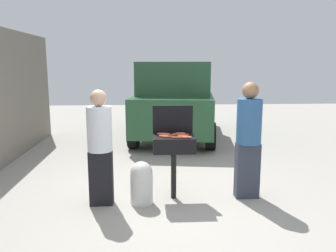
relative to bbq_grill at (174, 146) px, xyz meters
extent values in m
plane|color=#9E998E|center=(-0.14, -0.06, -0.80)|extent=(24.00, 24.00, 0.00)
cylinder|color=black|center=(0.00, 0.00, -0.44)|extent=(0.08, 0.08, 0.72)
cube|color=black|center=(0.00, 0.00, 0.03)|extent=(0.60, 0.44, 0.22)
cube|color=black|center=(0.00, 0.22, 0.35)|extent=(0.60, 0.05, 0.42)
cylinder|color=#AD4228|center=(0.10, -0.02, 0.16)|extent=(0.13, 0.04, 0.03)
cylinder|color=#AD4228|center=(-0.10, -0.11, 0.16)|extent=(0.13, 0.03, 0.03)
cylinder|color=#B74C33|center=(0.13, -0.09, 0.16)|extent=(0.13, 0.04, 0.03)
cylinder|color=#B74C33|center=(-0.04, 0.00, 0.16)|extent=(0.13, 0.04, 0.03)
cylinder|color=#C6593D|center=(-0.12, 0.10, 0.16)|extent=(0.13, 0.03, 0.03)
cylinder|color=#C6593D|center=(-0.15, -0.05, 0.16)|extent=(0.13, 0.04, 0.03)
cylinder|color=#C6593D|center=(0.17, -0.16, 0.16)|extent=(0.13, 0.04, 0.03)
cylinder|color=#B74C33|center=(-0.14, 0.03, 0.16)|extent=(0.13, 0.04, 0.03)
cylinder|color=#AD4228|center=(-0.18, 0.13, 0.16)|extent=(0.13, 0.03, 0.03)
cylinder|color=#C6593D|center=(0.11, 0.13, 0.16)|extent=(0.13, 0.03, 0.03)
cylinder|color=#AD4228|center=(0.12, -0.05, 0.16)|extent=(0.13, 0.04, 0.03)
cylinder|color=#B74C33|center=(0.16, 0.05, 0.16)|extent=(0.13, 0.04, 0.03)
cylinder|color=#AD4228|center=(0.06, 0.09, 0.16)|extent=(0.13, 0.03, 0.03)
cylinder|color=#C6593D|center=(0.03, -0.15, 0.16)|extent=(0.13, 0.03, 0.03)
cylinder|color=#AD4228|center=(-0.15, 0.06, 0.16)|extent=(0.13, 0.04, 0.03)
cylinder|color=#AD4228|center=(0.17, -0.12, 0.16)|extent=(0.13, 0.03, 0.03)
cylinder|color=silver|center=(-0.47, -0.18, -0.57)|extent=(0.32, 0.32, 0.46)
sphere|color=silver|center=(-0.47, -0.18, -0.34)|extent=(0.31, 0.31, 0.31)
cube|color=black|center=(-1.04, -0.17, -0.40)|extent=(0.33, 0.18, 0.78)
cylinder|color=silver|center=(-1.04, -0.17, 0.30)|extent=(0.34, 0.34, 0.62)
sphere|color=tan|center=(-1.04, -0.17, 0.72)|extent=(0.23, 0.23, 0.23)
cube|color=#333847|center=(1.09, -0.03, -0.38)|extent=(0.34, 0.19, 0.82)
cylinder|color=#2D598C|center=(1.09, -0.03, 0.36)|extent=(0.36, 0.36, 0.65)
sphere|color=#936B4C|center=(1.09, -0.03, 0.80)|extent=(0.24, 0.24, 0.24)
cube|color=#234C2D|center=(0.40, 4.53, -0.03)|extent=(2.50, 4.62, 0.90)
cube|color=#234C2D|center=(0.37, 4.33, 0.82)|extent=(2.11, 2.82, 0.80)
cylinder|color=black|center=(1.07, 2.87, -0.48)|extent=(0.31, 0.66, 0.64)
cylinder|color=black|center=(-0.71, 3.13, -0.48)|extent=(0.31, 0.66, 0.64)
cylinder|color=black|center=(1.51, 5.92, -0.48)|extent=(0.31, 0.66, 0.64)
cylinder|color=black|center=(-0.28, 6.18, -0.48)|extent=(0.31, 0.66, 0.64)
camera|label=1|loc=(-0.36, -4.84, 1.17)|focal=36.72mm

